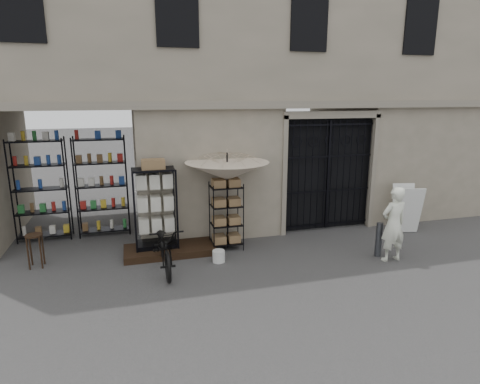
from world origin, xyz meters
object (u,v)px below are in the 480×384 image
object	(u,v)px
bicycle	(166,269)
shopkeeper	(390,260)
steel_bollard	(379,239)
wooden_stool	(36,250)
display_cabinet	(155,212)
market_umbrella	(227,166)
wire_rack	(226,217)
white_bucket	(219,256)
easel_sign	(407,209)

from	to	relation	value
bicycle	shopkeeper	xyz separation A→B (m)	(4.72, -0.84, 0.00)
steel_bollard	wooden_stool	bearing A→B (deg)	169.05
wooden_stool	steel_bollard	xyz separation A→B (m)	(7.14, -1.38, 0.01)
display_cabinet	market_umbrella	size ratio (longest dim) A/B	0.72
wire_rack	bicycle	world-z (taller)	wire_rack
display_cabinet	white_bucket	distance (m)	1.72
market_umbrella	white_bucket	xyz separation A→B (m)	(-0.38, -0.76, -1.80)
market_umbrella	white_bucket	distance (m)	1.99
wire_rack	white_bucket	distance (m)	1.02
shopkeeper	easel_sign	xyz separation A→B (m)	(1.50, 1.49, 0.63)
white_bucket	steel_bollard	size ratio (longest dim) A/B	0.34
bicycle	easel_sign	distance (m)	6.29
bicycle	shopkeeper	distance (m)	4.79
bicycle	shopkeeper	bearing A→B (deg)	-11.77
display_cabinet	steel_bollard	bearing A→B (deg)	-0.75
wooden_stool	market_umbrella	bearing A→B (deg)	0.08
shopkeeper	steel_bollard	bearing A→B (deg)	-69.47
bicycle	easel_sign	size ratio (longest dim) A/B	1.52
wire_rack	wooden_stool	world-z (taller)	wire_rack
easel_sign	steel_bollard	bearing A→B (deg)	-130.60
display_cabinet	shopkeeper	bearing A→B (deg)	-3.26
market_umbrella	wire_rack	bearing A→B (deg)	-134.28
wire_rack	display_cabinet	bearing A→B (deg)	156.81
easel_sign	wire_rack	bearing A→B (deg)	-168.84
market_umbrella	display_cabinet	bearing A→B (deg)	175.73
display_cabinet	easel_sign	size ratio (longest dim) A/B	1.59
display_cabinet	wire_rack	size ratio (longest dim) A/B	1.24
wire_rack	bicycle	bearing A→B (deg)	-169.29
easel_sign	wooden_stool	bearing A→B (deg)	-168.34
wire_rack	white_bucket	world-z (taller)	wire_rack
wire_rack	steel_bollard	world-z (taller)	wire_rack
steel_bollard	shopkeeper	bearing A→B (deg)	-65.19
white_bucket	wooden_stool	world-z (taller)	wooden_stool
display_cabinet	steel_bollard	xyz separation A→B (m)	(4.69, -1.51, -0.56)
bicycle	steel_bollard	world-z (taller)	bicycle
display_cabinet	market_umbrella	world-z (taller)	market_umbrella
market_umbrella	shopkeeper	size ratio (longest dim) A/B	1.65
white_bucket	shopkeeper	bearing A→B (deg)	-14.15
wire_rack	shopkeeper	distance (m)	3.71
wire_rack	easel_sign	xyz separation A→B (m)	(4.75, -0.13, -0.14)
steel_bollard	easel_sign	world-z (taller)	easel_sign
wire_rack	steel_bollard	xyz separation A→B (m)	(3.11, -1.35, -0.38)
display_cabinet	bicycle	xyz separation A→B (m)	(0.09, -0.95, -0.95)
display_cabinet	white_bucket	world-z (taller)	display_cabinet
market_umbrella	bicycle	xyz separation A→B (m)	(-1.52, -0.83, -1.93)
display_cabinet	bicycle	distance (m)	1.34
market_umbrella	steel_bollard	bearing A→B (deg)	-24.29
bicycle	easel_sign	world-z (taller)	easel_sign
white_bucket	bicycle	world-z (taller)	bicycle
wire_rack	bicycle	distance (m)	1.84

